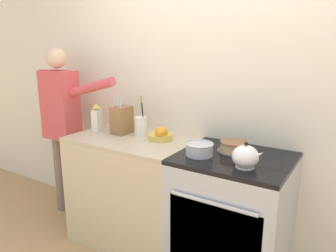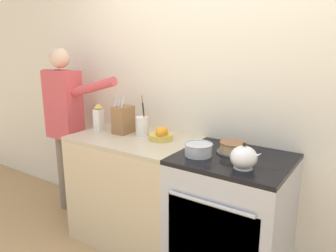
{
  "view_description": "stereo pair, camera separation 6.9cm",
  "coord_description": "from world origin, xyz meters",
  "px_view_note": "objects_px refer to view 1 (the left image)",
  "views": [
    {
      "loc": [
        0.97,
        -1.68,
        1.67
      ],
      "look_at": [
        -0.26,
        0.29,
        1.07
      ],
      "focal_mm": 35.0,
      "sensor_mm": 36.0,
      "label": 1
    },
    {
      "loc": [
        1.03,
        -1.64,
        1.67
      ],
      "look_at": [
        -0.26,
        0.29,
        1.07
      ],
      "focal_mm": 35.0,
      "sensor_mm": 36.0,
      "label": 2
    }
  ],
  "objects_px": {
    "mixing_bowl": "(199,149)",
    "fruit_bowl": "(161,134)",
    "tea_kettle": "(246,157)",
    "knife_block": "(122,120)",
    "utensil_crock": "(141,126)",
    "person_baker": "(62,118)",
    "stove_range": "(231,218)",
    "milk_carton": "(97,118)",
    "layer_cake": "(234,147)"
  },
  "relations": [
    {
      "from": "layer_cake",
      "to": "tea_kettle",
      "type": "distance_m",
      "value": 0.3
    },
    {
      "from": "tea_kettle",
      "to": "person_baker",
      "type": "height_order",
      "value": "person_baker"
    },
    {
      "from": "layer_cake",
      "to": "milk_carton",
      "type": "bearing_deg",
      "value": -176.19
    },
    {
      "from": "stove_range",
      "to": "milk_carton",
      "type": "bearing_deg",
      "value": 179.74
    },
    {
      "from": "utensil_crock",
      "to": "mixing_bowl",
      "type": "bearing_deg",
      "value": -15.96
    },
    {
      "from": "mixing_bowl",
      "to": "utensil_crock",
      "type": "height_order",
      "value": "utensil_crock"
    },
    {
      "from": "mixing_bowl",
      "to": "knife_block",
      "type": "height_order",
      "value": "knife_block"
    },
    {
      "from": "milk_carton",
      "to": "person_baker",
      "type": "height_order",
      "value": "person_baker"
    },
    {
      "from": "layer_cake",
      "to": "utensil_crock",
      "type": "relative_size",
      "value": 0.68
    },
    {
      "from": "person_baker",
      "to": "tea_kettle",
      "type": "bearing_deg",
      "value": 5.24
    },
    {
      "from": "knife_block",
      "to": "utensil_crock",
      "type": "height_order",
      "value": "utensil_crock"
    },
    {
      "from": "tea_kettle",
      "to": "mixing_bowl",
      "type": "distance_m",
      "value": 0.35
    },
    {
      "from": "tea_kettle",
      "to": "person_baker",
      "type": "distance_m",
      "value": 1.87
    },
    {
      "from": "tea_kettle",
      "to": "knife_block",
      "type": "relative_size",
      "value": 0.62
    },
    {
      "from": "layer_cake",
      "to": "milk_carton",
      "type": "relative_size",
      "value": 0.98
    },
    {
      "from": "knife_block",
      "to": "fruit_bowl",
      "type": "distance_m",
      "value": 0.39
    },
    {
      "from": "fruit_bowl",
      "to": "tea_kettle",
      "type": "bearing_deg",
      "value": -15.63
    },
    {
      "from": "fruit_bowl",
      "to": "milk_carton",
      "type": "distance_m",
      "value": 0.63
    },
    {
      "from": "stove_range",
      "to": "fruit_bowl",
      "type": "bearing_deg",
      "value": 174.62
    },
    {
      "from": "tea_kettle",
      "to": "stove_range",
      "type": "bearing_deg",
      "value": 129.44
    },
    {
      "from": "fruit_bowl",
      "to": "mixing_bowl",
      "type": "bearing_deg",
      "value": -21.0
    },
    {
      "from": "knife_block",
      "to": "fruit_bowl",
      "type": "height_order",
      "value": "knife_block"
    },
    {
      "from": "utensil_crock",
      "to": "person_baker",
      "type": "distance_m",
      "value": 0.9
    },
    {
      "from": "milk_carton",
      "to": "stove_range",
      "type": "bearing_deg",
      "value": -0.26
    },
    {
      "from": "mixing_bowl",
      "to": "utensil_crock",
      "type": "xyz_separation_m",
      "value": [
        -0.62,
        0.18,
        0.04
      ]
    },
    {
      "from": "tea_kettle",
      "to": "utensil_crock",
      "type": "bearing_deg",
      "value": 166.59
    },
    {
      "from": "stove_range",
      "to": "fruit_bowl",
      "type": "height_order",
      "value": "fruit_bowl"
    },
    {
      "from": "mixing_bowl",
      "to": "knife_block",
      "type": "relative_size",
      "value": 0.6
    },
    {
      "from": "stove_range",
      "to": "milk_carton",
      "type": "height_order",
      "value": "milk_carton"
    },
    {
      "from": "knife_block",
      "to": "person_baker",
      "type": "relative_size",
      "value": 0.2
    },
    {
      "from": "mixing_bowl",
      "to": "fruit_bowl",
      "type": "bearing_deg",
      "value": 159.0
    },
    {
      "from": "utensil_crock",
      "to": "milk_carton",
      "type": "relative_size",
      "value": 1.44
    },
    {
      "from": "layer_cake",
      "to": "stove_range",
      "type": "bearing_deg",
      "value": -64.11
    },
    {
      "from": "mixing_bowl",
      "to": "tea_kettle",
      "type": "bearing_deg",
      "value": -8.61
    },
    {
      "from": "mixing_bowl",
      "to": "milk_carton",
      "type": "height_order",
      "value": "milk_carton"
    },
    {
      "from": "stove_range",
      "to": "layer_cake",
      "type": "distance_m",
      "value": 0.51
    },
    {
      "from": "tea_kettle",
      "to": "milk_carton",
      "type": "relative_size",
      "value": 0.86
    },
    {
      "from": "stove_range",
      "to": "person_baker",
      "type": "distance_m",
      "value": 1.81
    },
    {
      "from": "tea_kettle",
      "to": "person_baker",
      "type": "bearing_deg",
      "value": 174.58
    },
    {
      "from": "tea_kettle",
      "to": "knife_block",
      "type": "bearing_deg",
      "value": 169.77
    },
    {
      "from": "tea_kettle",
      "to": "fruit_bowl",
      "type": "bearing_deg",
      "value": 164.37
    },
    {
      "from": "stove_range",
      "to": "milk_carton",
      "type": "relative_size",
      "value": 3.93
    },
    {
      "from": "person_baker",
      "to": "layer_cake",
      "type": "bearing_deg",
      "value": 12.81
    },
    {
      "from": "stove_range",
      "to": "tea_kettle",
      "type": "xyz_separation_m",
      "value": [
        0.13,
        -0.15,
        0.53
      ]
    },
    {
      "from": "layer_cake",
      "to": "mixing_bowl",
      "type": "height_order",
      "value": "mixing_bowl"
    },
    {
      "from": "tea_kettle",
      "to": "milk_carton",
      "type": "bearing_deg",
      "value": 173.46
    },
    {
      "from": "layer_cake",
      "to": "milk_carton",
      "type": "xyz_separation_m",
      "value": [
        -1.22,
        -0.08,
        0.08
      ]
    },
    {
      "from": "utensil_crock",
      "to": "tea_kettle",
      "type": "bearing_deg",
      "value": -13.41
    },
    {
      "from": "tea_kettle",
      "to": "utensil_crock",
      "type": "relative_size",
      "value": 0.6
    },
    {
      "from": "knife_block",
      "to": "fruit_bowl",
      "type": "relative_size",
      "value": 1.71
    }
  ]
}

